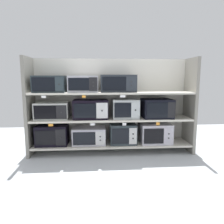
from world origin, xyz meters
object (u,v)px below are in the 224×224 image
Objects in this scene: microwave_10 at (118,83)px; microwave_3 at (155,133)px; microwave_2 at (123,133)px; microwave_4 at (52,111)px; microwave_1 at (89,136)px; microwave_5 at (91,109)px; microwave_7 at (157,108)px; microwave_6 at (125,109)px; microwave_8 at (50,84)px; microwave_0 at (52,135)px; microwave_9 at (83,84)px.

microwave_3 is at bearing 0.01° from microwave_10.
microwave_4 is (-1.16, -0.00, 0.40)m from microwave_2.
microwave_2 is at bearing 0.00° from microwave_1.
microwave_3 is 0.91× the size of microwave_5.
microwave_1 is 1.23m from microwave_7.
microwave_6 is 0.43m from microwave_10.
microwave_6 is at bearing 0.01° from microwave_4.
microwave_5 is 0.76m from microwave_8.
microwave_2 is at bearing -0.01° from microwave_0.
microwave_2 is at bearing -0.01° from microwave_9.
microwave_8 is (-1.21, -0.00, 0.41)m from microwave_6.
microwave_10 reaches higher than microwave_9.
microwave_8 is (-0.61, -0.00, 0.86)m from microwave_1.
microwave_0 is at bearing 179.99° from microwave_7.
microwave_2 is at bearing 0.01° from microwave_8.
microwave_9 reaches higher than microwave_1.
microwave_1 is at bearing 0.01° from microwave_8.
microwave_8 reaches higher than microwave_6.
microwave_2 is 0.89× the size of microwave_7.
microwave_6 is 0.88× the size of microwave_7.
microwave_1 is at bearing -0.02° from microwave_0.
microwave_4 is at bearing -179.98° from microwave_5.
microwave_1 is at bearing 180.00° from microwave_7.
microwave_0 is at bearing 179.99° from microwave_5.
microwave_8 is at bearing -179.97° from microwave_5.
microwave_5 is 1.31× the size of microwave_6.
microwave_2 is 1.23m from microwave_4.
microwave_4 is 1.13× the size of microwave_9.
microwave_0 is 0.83m from microwave_8.
microwave_7 is (0.53, -0.00, 0.00)m from microwave_6.
microwave_9 reaches higher than microwave_5.
microwave_0 is at bearing 179.99° from microwave_10.
microwave_9 is (-0.11, -0.00, 0.41)m from microwave_5.
microwave_10 is (0.48, 0.00, 0.87)m from microwave_1.
microwave_6 reaches higher than microwave_5.
microwave_3 reaches higher than microwave_1.
microwave_9 is 0.83× the size of microwave_10.
microwave_7 is at bearing -0.01° from microwave_5.
microwave_4 reaches higher than microwave_3.
microwave_5 is at bearing 179.99° from microwave_2.
microwave_6 is 1.28m from microwave_8.
microwave_6 is at bearing 0.01° from microwave_8.
microwave_2 reaches higher than microwave_1.
microwave_0 is at bearing 179.99° from microwave_2.
microwave_10 reaches higher than microwave_2.
microwave_3 is 0.90× the size of microwave_10.
microwave_9 is (0.53, 0.00, -0.00)m from microwave_8.
microwave_5 is 0.57m from microwave_6.
microwave_5 is at bearing 0.03° from microwave_8.
microwave_10 reaches higher than microwave_1.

